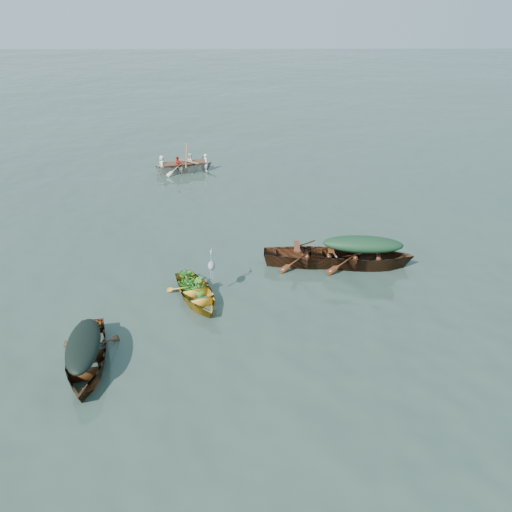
{
  "coord_description": "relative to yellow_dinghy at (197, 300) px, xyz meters",
  "views": [
    {
      "loc": [
        -0.57,
        -12.0,
        8.38
      ],
      "look_at": [
        -0.4,
        2.55,
        0.5
      ],
      "focal_mm": 35.0,
      "sensor_mm": 36.0,
      "label": 1
    }
  ],
  "objects": [
    {
      "name": "oars",
      "position": [
        -1.7,
        11.91,
        0.51
      ],
      "size": [
        1.24,
        2.67,
        0.06
      ],
      "primitive_type": null,
      "rotation": [
        0.0,
        0.0,
        1.83
      ],
      "color": "#A16F3D",
      "rests_on": "rowed_boat"
    },
    {
      "name": "rowers",
      "position": [
        -1.7,
        11.91,
        0.86
      ],
      "size": [
        3.02,
        1.78,
        0.76
      ],
      "primitive_type": "imported",
      "rotation": [
        0.0,
        0.0,
        1.83
      ],
      "color": "white",
      "rests_on": "rowed_boat"
    },
    {
      "name": "thwart_benches",
      "position": [
        3.77,
        2.16,
        0.57
      ],
      "size": [
        2.37,
        1.01,
        0.04
      ],
      "primitive_type": null,
      "rotation": [
        0.0,
        0.0,
        1.51
      ],
      "color": "#4D2411",
      "rests_on": "open_wooden_boat"
    },
    {
      "name": "yellow_dinghy",
      "position": [
        0.0,
        0.0,
        0.0
      ],
      "size": [
        2.6,
        3.49,
        0.87
      ],
      "primitive_type": "imported",
      "rotation": [
        0.0,
        0.0,
        0.43
      ],
      "color": "gold",
      "rests_on": "ground"
    },
    {
      "name": "ground",
      "position": [
        2.23,
        -0.7,
        0.0
      ],
      "size": [
        140.0,
        140.0,
        0.0
      ],
      "primitive_type": "plane",
      "color": "#2F4239",
      "rests_on": "ground"
    },
    {
      "name": "rowed_boat",
      "position": [
        -1.7,
        11.91,
        0.0
      ],
      "size": [
        4.23,
        2.21,
        0.95
      ],
      "primitive_type": "imported",
      "rotation": [
        0.0,
        0.0,
        1.83
      ],
      "color": "beige",
      "rests_on": "ground"
    },
    {
      "name": "dinghy_weeds",
      "position": [
        -0.21,
        0.51,
        0.73
      ],
      "size": [
        1.01,
        1.11,
        0.6
      ],
      "primitive_type": "imported",
      "rotation": [
        0.0,
        0.0,
        0.43
      ],
      "color": "#27751E",
      "rests_on": "yellow_dinghy"
    },
    {
      "name": "heron",
      "position": [
        0.48,
        0.28,
        0.89
      ],
      "size": [
        0.42,
        0.48,
        0.92
      ],
      "primitive_type": null,
      "rotation": [
        0.0,
        0.0,
        0.43
      ],
      "color": "#95989D",
      "rests_on": "yellow_dinghy"
    },
    {
      "name": "green_tarp_boat",
      "position": [
        5.39,
        2.0,
        0.0
      ],
      "size": [
        4.96,
        1.96,
        1.16
      ],
      "primitive_type": "imported",
      "rotation": [
        0.0,
        0.0,
        1.47
      ],
      "color": "#4D2212",
      "rests_on": "ground"
    },
    {
      "name": "open_wooden_boat",
      "position": [
        3.77,
        2.16,
        0.0
      ],
      "size": [
        4.73,
        1.72,
        1.1
      ],
      "primitive_type": "imported",
      "rotation": [
        0.0,
        0.0,
        1.51
      ],
      "color": "#522B14",
      "rests_on": "ground"
    },
    {
      "name": "green_tarp_cover",
      "position": [
        5.39,
        2.0,
        0.84
      ],
      "size": [
        2.73,
        1.08,
        0.52
      ],
      "primitive_type": "ellipsoid",
      "rotation": [
        0.0,
        0.0,
        1.47
      ],
      "color": "black",
      "rests_on": "green_tarp_boat"
    },
    {
      "name": "dark_tarp_cover",
      "position": [
        -2.45,
        -3.01,
        0.7
      ],
      "size": [
        1.15,
        2.28,
        0.4
      ],
      "primitive_type": "ellipsoid",
      "rotation": [
        0.0,
        0.0,
        0.16
      ],
      "color": "black",
      "rests_on": "dark_covered_boat"
    },
    {
      "name": "dark_covered_boat",
      "position": [
        -2.45,
        -3.01,
        0.0
      ],
      "size": [
        2.1,
        4.15,
        1.01
      ],
      "primitive_type": "imported",
      "rotation": [
        0.0,
        0.0,
        0.16
      ],
      "color": "#542F13",
      "rests_on": "ground"
    }
  ]
}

